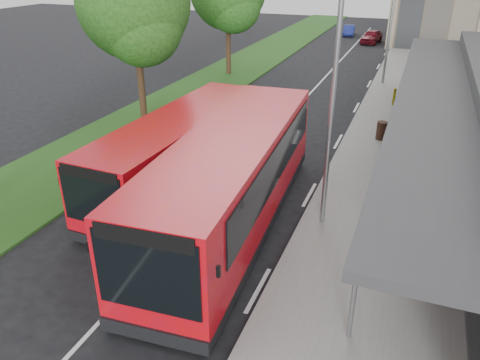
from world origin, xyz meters
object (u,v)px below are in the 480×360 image
object	(u,v)px
lamp_post_far	(391,14)
bus_main	(232,181)
car_near	(372,36)
lamp_post_near	(331,88)
bus_second	(181,151)
litter_bin	(381,131)
bollard	(394,97)
car_far	(349,30)
tree_mid	(135,11)

from	to	relation	value
lamp_post_far	bus_main	bearing A→B (deg)	-97.33
bus_main	car_near	bearing A→B (deg)	86.55
lamp_post_near	bus_main	xyz separation A→B (m)	(-2.72, -1.12, -3.03)
lamp_post_near	bus_second	xyz separation A→B (m)	(-5.70, 0.96, -3.24)
bus_second	litter_bin	world-z (taller)	bus_second
bus_second	bollard	world-z (taller)	bus_second
bus_main	car_far	size ratio (longest dim) A/B	3.58
litter_bin	bus_second	bearing A→B (deg)	-131.42
lamp_post_near	tree_mid	bearing A→B (deg)	147.64
bus_main	car_far	bearing A→B (deg)	90.52
tree_mid	litter_bin	world-z (taller)	tree_mid
tree_mid	car_far	world-z (taller)	tree_mid
tree_mid	lamp_post_near	bearing A→B (deg)	-32.36
bus_main	bus_second	world-z (taller)	bus_main
lamp_post_near	lamp_post_far	distance (m)	20.00
lamp_post_far	bus_second	xyz separation A→B (m)	(-5.70, -19.04, -3.24)
car_far	lamp_post_far	bearing A→B (deg)	-80.59
lamp_post_near	bus_second	bearing A→B (deg)	170.40
tree_mid	bus_second	xyz separation A→B (m)	(5.43, -6.09, -4.29)
lamp_post_near	bus_main	size ratio (longest dim) A/B	0.68
lamp_post_near	bus_second	world-z (taller)	lamp_post_near
car_near	car_far	bearing A→B (deg)	133.27
bus_second	litter_bin	xyz separation A→B (m)	(6.80, 7.71, -0.88)
litter_bin	car_far	size ratio (longest dim) A/B	0.27
tree_mid	bollard	bearing A→B (deg)	31.96
lamp_post_far	bollard	size ratio (longest dim) A/B	7.90
litter_bin	car_far	xyz separation A→B (m)	(-6.78, 32.42, -0.05)
lamp_post_far	litter_bin	size ratio (longest dim) A/B	9.11
bus_second	tree_mid	bearing A→B (deg)	134.36
car_far	bus_main	bearing A→B (deg)	-91.64
car_near	bus_second	bearing A→B (deg)	-86.74
car_near	car_far	xyz separation A→B (m)	(-2.93, 4.14, -0.12)
tree_mid	litter_bin	size ratio (longest dim) A/B	10.16
tree_mid	lamp_post_near	xyz separation A→B (m)	(11.13, -7.05, -1.05)
bus_main	bus_second	bearing A→B (deg)	141.57
litter_bin	bus_main	bearing A→B (deg)	-111.30
lamp_post_far	bollard	xyz separation A→B (m)	(1.20, -5.25, -4.06)
lamp_post_far	car_near	xyz separation A→B (m)	(-2.75, 16.96, -4.05)
lamp_post_near	car_near	xyz separation A→B (m)	(-2.75, 36.96, -4.05)
tree_mid	lamp_post_far	size ratio (longest dim) A/B	1.12
litter_bin	car_near	distance (m)	28.54
bollard	bus_second	bearing A→B (deg)	-116.61
bus_main	bollard	xyz separation A→B (m)	(3.92, 15.87, -1.03)
lamp_post_near	car_near	size ratio (longest dim) A/B	2.06
lamp_post_near	car_far	size ratio (longest dim) A/B	2.43
bus_main	car_far	distance (m)	42.33
bus_main	bollard	world-z (taller)	bus_main
tree_mid	litter_bin	xyz separation A→B (m)	(12.23, 1.62, -5.17)
car_far	bus_second	bearing A→B (deg)	-95.69
bus_main	car_near	xyz separation A→B (m)	(-0.03, 38.08, -1.03)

